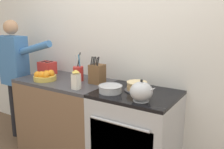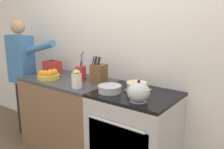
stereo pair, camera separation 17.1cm
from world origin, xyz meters
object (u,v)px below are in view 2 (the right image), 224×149
at_px(person_baker, 22,69).
at_px(fruit_bowl, 49,75).
at_px(mixing_bowl, 110,89).
at_px(milk_carton, 77,79).
at_px(tea_kettle, 139,92).
at_px(stove_range, 135,136).
at_px(toaster, 52,67).
at_px(knife_block, 99,73).
at_px(layer_cake, 137,87).
at_px(utensil_crock, 81,73).

bearing_deg(person_baker, fruit_bowl, -11.70).
height_order(mixing_bowl, fruit_bowl, fruit_bowl).
relative_size(fruit_bowl, person_baker, 0.16).
height_order(fruit_bowl, milk_carton, milk_carton).
height_order(mixing_bowl, person_baker, person_baker).
distance_m(tea_kettle, milk_carton, 0.69).
distance_m(stove_range, milk_carton, 0.80).
distance_m(fruit_bowl, toaster, 0.32).
relative_size(mixing_bowl, knife_block, 0.78).
xyz_separation_m(layer_cake, tea_kettle, (0.16, -0.24, 0.04)).
bearing_deg(layer_cake, toaster, 178.36).
relative_size(tea_kettle, mixing_bowl, 1.05).
distance_m(stove_range, fruit_bowl, 1.18).
bearing_deg(milk_carton, tea_kettle, 2.61).
bearing_deg(fruit_bowl, toaster, 131.61).
bearing_deg(layer_cake, tea_kettle, -55.99).
bearing_deg(person_baker, milk_carton, -12.63).
bearing_deg(utensil_crock, tea_kettle, -14.87).
height_order(stove_range, milk_carton, milk_carton).
height_order(tea_kettle, toaster, tea_kettle).
bearing_deg(tea_kettle, milk_carton, -177.39).
distance_m(mixing_bowl, knife_block, 0.36).
distance_m(stove_range, utensil_crock, 0.91).
relative_size(utensil_crock, milk_carton, 1.60).
height_order(knife_block, toaster, knife_block).
height_order(mixing_bowl, milk_carton, milk_carton).
height_order(toaster, person_baker, person_baker).
height_order(knife_block, utensil_crock, utensil_crock).
bearing_deg(tea_kettle, person_baker, 176.52).
bearing_deg(layer_cake, fruit_bowl, -169.09).
bearing_deg(utensil_crock, milk_carton, -54.36).
height_order(stove_range, layer_cake, layer_cake).
xyz_separation_m(utensil_crock, fruit_bowl, (-0.32, -0.19, -0.04)).
relative_size(toaster, milk_carton, 1.04).
xyz_separation_m(fruit_bowl, toaster, (-0.21, 0.24, 0.03)).
relative_size(utensil_crock, fruit_bowl, 1.26).
bearing_deg(utensil_crock, stove_range, -4.28).
relative_size(stove_range, milk_carton, 4.50).
distance_m(knife_block, utensil_crock, 0.24).
relative_size(knife_block, person_baker, 0.19).
bearing_deg(stove_range, fruit_bowl, -172.81).
height_order(tea_kettle, mixing_bowl, tea_kettle).
distance_m(mixing_bowl, utensil_crock, 0.56).
xyz_separation_m(knife_block, fruit_bowl, (-0.56, -0.21, -0.06)).
distance_m(stove_range, mixing_bowl, 0.54).
distance_m(stove_range, toaster, 1.38).
bearing_deg(tea_kettle, utensil_crock, 165.13).
height_order(tea_kettle, knife_block, knife_block).
bearing_deg(fruit_bowl, utensil_crock, 30.58).
height_order(tea_kettle, utensil_crock, utensil_crock).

